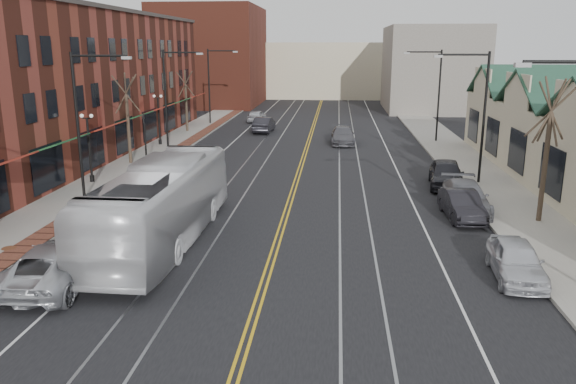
% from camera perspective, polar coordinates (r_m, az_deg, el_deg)
% --- Properties ---
extents(ground, '(160.00, 160.00, 0.00)m').
position_cam_1_polar(ground, '(15.92, -5.16, -17.50)').
color(ground, black).
rests_on(ground, ground).
extents(sidewalk_left, '(4.00, 120.00, 0.15)m').
position_cam_1_polar(sidewalk_left, '(37.24, -18.12, 0.88)').
color(sidewalk_left, gray).
rests_on(sidewalk_left, ground).
extents(sidewalk_right, '(4.00, 120.00, 0.15)m').
position_cam_1_polar(sidewalk_right, '(35.57, 20.28, 0.08)').
color(sidewalk_right, gray).
rests_on(sidewalk_right, ground).
extents(building_left, '(10.00, 50.00, 11.00)m').
position_cam_1_polar(building_left, '(45.74, -23.45, 9.74)').
color(building_left, maroon).
rests_on(building_left, ground).
extents(backdrop_left, '(14.00, 18.00, 14.00)m').
position_cam_1_polar(backdrop_left, '(85.30, -7.77, 13.51)').
color(backdrop_left, maroon).
rests_on(backdrop_left, ground).
extents(backdrop_mid, '(22.00, 14.00, 9.00)m').
position_cam_1_polar(backdrop_mid, '(98.36, 3.60, 12.28)').
color(backdrop_mid, beige).
rests_on(backdrop_mid, ground).
extents(backdrop_right, '(12.00, 16.00, 11.00)m').
position_cam_1_polar(backdrop_right, '(79.30, 14.36, 12.04)').
color(backdrop_right, slate).
rests_on(backdrop_right, ground).
extents(streetlight_l_1, '(3.33, 0.25, 8.00)m').
position_cam_1_polar(streetlight_l_1, '(32.43, -19.97, 7.69)').
color(streetlight_l_1, black).
rests_on(streetlight_l_1, sidewalk_left).
extents(streetlight_l_2, '(3.33, 0.25, 8.00)m').
position_cam_1_polar(streetlight_l_2, '(47.37, -11.86, 10.16)').
color(streetlight_l_2, black).
rests_on(streetlight_l_2, sidewalk_left).
extents(streetlight_l_3, '(3.33, 0.25, 8.00)m').
position_cam_1_polar(streetlight_l_3, '(62.83, -7.64, 11.36)').
color(streetlight_l_3, black).
rests_on(streetlight_l_3, sidewalk_left).
extents(streetlight_r_1, '(3.33, 0.25, 8.00)m').
position_cam_1_polar(streetlight_r_1, '(36.43, 18.70, 8.46)').
color(streetlight_r_1, black).
rests_on(streetlight_r_1, sidewalk_right).
extents(streetlight_r_2, '(3.33, 0.25, 8.00)m').
position_cam_1_polar(streetlight_r_2, '(52.07, 14.64, 10.38)').
color(streetlight_r_2, black).
rests_on(streetlight_r_2, sidewalk_right).
extents(lamppost_l_2, '(0.84, 0.28, 4.27)m').
position_cam_1_polar(lamppost_l_2, '(37.14, -19.52, 4.09)').
color(lamppost_l_2, black).
rests_on(lamppost_l_2, sidewalk_left).
extents(lamppost_l_3, '(0.84, 0.28, 4.27)m').
position_cam_1_polar(lamppost_l_3, '(50.07, -12.98, 7.08)').
color(lamppost_l_3, black).
rests_on(lamppost_l_3, sidewalk_left).
extents(tree_left_near, '(1.78, 1.37, 6.48)m').
position_cam_1_polar(tree_left_near, '(42.32, -15.98, 7.36)').
color(tree_left_near, '#382B21').
rests_on(tree_left_near, sidewalk_left).
extents(tree_left_far, '(1.66, 1.28, 6.02)m').
position_cam_1_polar(tree_left_far, '(57.49, -10.32, 9.22)').
color(tree_left_far, '#382B21').
rests_on(tree_left_far, sidewalk_left).
extents(tree_right_mid, '(1.90, 1.46, 6.93)m').
position_cam_1_polar(tree_right_mid, '(29.40, 24.81, 4.07)').
color(tree_right_mid, '#382B21').
rests_on(tree_right_mid, sidewalk_right).
extents(manhole_far, '(0.60, 0.60, 0.02)m').
position_cam_1_polar(manhole_far, '(26.62, -26.49, -5.12)').
color(manhole_far, '#592D19').
rests_on(manhole_far, sidewalk_left).
extents(traffic_signal, '(0.18, 0.15, 3.80)m').
position_cam_1_polar(traffic_signal, '(39.97, -14.31, 5.38)').
color(traffic_signal, black).
rests_on(traffic_signal, sidewalk_left).
extents(transit_bus, '(3.26, 12.86, 3.56)m').
position_cam_1_polar(transit_bus, '(25.04, -12.70, -1.19)').
color(transit_bus, white).
rests_on(transit_bus, ground).
extents(parked_suv, '(2.82, 5.73, 1.57)m').
position_cam_1_polar(parked_suv, '(22.19, -22.41, -6.75)').
color(parked_suv, silver).
rests_on(parked_suv, ground).
extents(parked_car_a, '(2.00, 4.33, 1.44)m').
position_cam_1_polar(parked_car_a, '(22.68, 22.17, -6.44)').
color(parked_car_a, silver).
rests_on(parked_car_a, ground).
extents(parked_car_b, '(1.74, 4.41, 1.43)m').
position_cam_1_polar(parked_car_b, '(29.45, 17.25, -1.29)').
color(parked_car_b, black).
rests_on(parked_car_b, ground).
extents(parked_car_c, '(2.39, 5.42, 1.55)m').
position_cam_1_polar(parked_car_c, '(30.79, 17.53, -0.51)').
color(parked_car_c, slate).
rests_on(parked_car_c, ground).
extents(parked_car_d, '(2.57, 5.15, 1.68)m').
position_cam_1_polar(parked_car_d, '(35.83, 15.77, 1.80)').
color(parked_car_d, black).
rests_on(parked_car_d, ground).
extents(distant_car_left, '(1.88, 4.75, 1.54)m').
position_cam_1_polar(distant_car_left, '(56.95, -2.46, 6.85)').
color(distant_car_left, black).
rests_on(distant_car_left, ground).
extents(distant_car_right, '(2.21, 5.17, 1.49)m').
position_cam_1_polar(distant_car_right, '(50.31, 5.59, 5.73)').
color(distant_car_right, '#57575D').
rests_on(distant_car_right, ground).
extents(distant_car_far, '(1.99, 4.19, 1.38)m').
position_cam_1_polar(distant_car_far, '(64.93, -3.18, 7.73)').
color(distant_car_far, '#B4B5BC').
rests_on(distant_car_far, ground).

